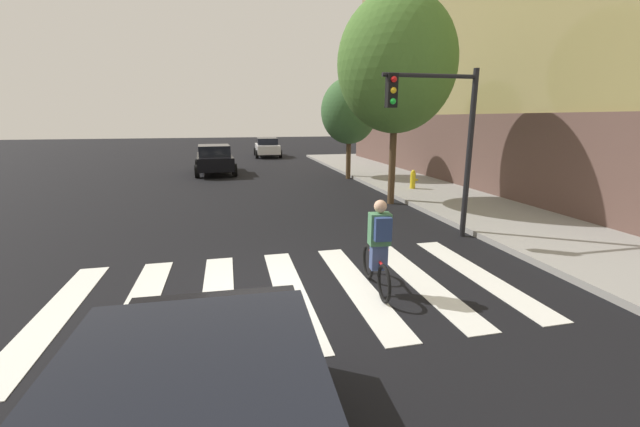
# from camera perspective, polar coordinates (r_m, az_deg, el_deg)

# --- Properties ---
(ground_plane) EXTENTS (120.00, 120.00, 0.00)m
(ground_plane) POSITION_cam_1_polar(r_m,az_deg,el_deg) (7.16, -6.50, -11.49)
(ground_plane) COLOR black
(crosswalk_stripes) EXTENTS (8.08, 4.11, 0.01)m
(crosswalk_stripes) POSITION_cam_1_polar(r_m,az_deg,el_deg) (7.19, -4.34, -11.28)
(crosswalk_stripes) COLOR silver
(crosswalk_stripes) RESTS_ON ground
(sedan_mid) EXTENTS (2.37, 4.70, 1.59)m
(sedan_mid) POSITION_cam_1_polar(r_m,az_deg,el_deg) (22.96, -15.02, 7.65)
(sedan_mid) COLOR black
(sedan_mid) RESTS_ON ground
(sedan_far) EXTENTS (2.12, 4.37, 1.50)m
(sedan_far) POSITION_cam_1_polar(r_m,az_deg,el_deg) (32.48, -7.66, 9.53)
(sedan_far) COLOR silver
(sedan_far) RESTS_ON ground
(cyclist) EXTENTS (0.38, 1.71, 1.69)m
(cyclist) POSITION_cam_1_polar(r_m,az_deg,el_deg) (6.97, 8.45, -4.82)
(cyclist) COLOR black
(cyclist) RESTS_ON ground
(traffic_light_near) EXTENTS (2.47, 0.28, 4.20)m
(traffic_light_near) POSITION_cam_1_polar(r_m,az_deg,el_deg) (10.21, 17.17, 12.09)
(traffic_light_near) COLOR black
(traffic_light_near) RESTS_ON ground
(fire_hydrant) EXTENTS (0.33, 0.22, 0.78)m
(fire_hydrant) POSITION_cam_1_polar(r_m,az_deg,el_deg) (17.02, 13.31, 4.82)
(fire_hydrant) COLOR gold
(fire_hydrant) RESTS_ON sidewalk
(street_tree_near) EXTENTS (4.00, 4.00, 7.12)m
(street_tree_near) POSITION_cam_1_polar(r_m,az_deg,el_deg) (14.40, 11.02, 20.49)
(street_tree_near) COLOR #4C3823
(street_tree_near) RESTS_ON ground
(street_tree_mid) EXTENTS (2.81, 2.81, 4.99)m
(street_tree_mid) POSITION_cam_1_polar(r_m,az_deg,el_deg) (20.22, 4.25, 14.55)
(street_tree_mid) COLOR #4C3823
(street_tree_mid) RESTS_ON ground
(corner_building) EXTENTS (14.51, 24.27, 11.84)m
(corner_building) POSITION_cam_1_polar(r_m,az_deg,el_deg) (24.91, 32.38, 18.18)
(corner_building) COLOR brown
(corner_building) RESTS_ON ground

